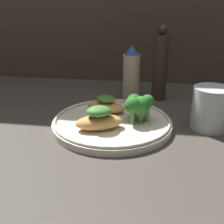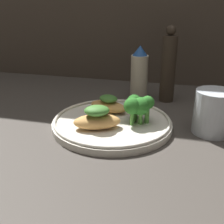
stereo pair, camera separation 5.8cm
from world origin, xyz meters
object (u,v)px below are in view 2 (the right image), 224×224
object	(u,v)px
plate	(112,123)
pepper_grinder	(168,67)
broccoli_bunch	(138,105)
drinking_glass	(214,112)
sauce_bottle	(139,74)

from	to	relation	value
plate	pepper_grinder	size ratio (longest dim) A/B	1.30
plate	broccoli_bunch	bearing A→B (deg)	8.14
pepper_grinder	drinking_glass	bearing A→B (deg)	-58.80
sauce_bottle	pepper_grinder	xyz separation A→B (cm)	(7.46, 0.00, 2.21)
pepper_grinder	drinking_glass	world-z (taller)	pepper_grinder
broccoli_bunch	sauce_bottle	bearing A→B (deg)	99.16
sauce_bottle	pepper_grinder	bearing A→B (deg)	0.00
broccoli_bunch	sauce_bottle	world-z (taller)	sauce_bottle
broccoli_bunch	pepper_grinder	size ratio (longest dim) A/B	0.35
plate	pepper_grinder	xyz separation A→B (cm)	(9.74, 19.79, 8.04)
pepper_grinder	drinking_glass	size ratio (longest dim) A/B	2.20
plate	broccoli_bunch	xyz separation A→B (cm)	(5.34, 0.76, 4.13)
sauce_bottle	drinking_glass	distance (cm)	24.94
plate	pepper_grinder	bearing A→B (deg)	63.80
plate	pepper_grinder	world-z (taller)	pepper_grinder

